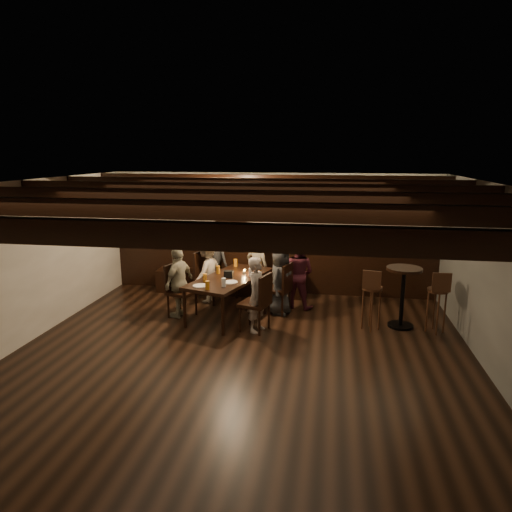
% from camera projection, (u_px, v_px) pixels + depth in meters
% --- Properties ---
extents(room, '(7.00, 7.00, 7.00)m').
position_uv_depth(room, '(246.00, 253.00, 7.98)').
color(room, black).
rests_on(room, ground).
extents(dining_table, '(1.32, 1.99, 0.69)m').
position_uv_depth(dining_table, '(230.00, 280.00, 7.88)').
color(dining_table, black).
rests_on(dining_table, floor).
extents(chair_left_near, '(0.55, 0.55, 0.97)m').
position_uv_depth(chair_left_near, '(209.00, 287.00, 8.66)').
color(chair_left_near, black).
rests_on(chair_left_near, floor).
extents(chair_left_far, '(0.53, 0.53, 0.92)m').
position_uv_depth(chair_left_far, '(181.00, 301.00, 7.88)').
color(chair_left_far, black).
rests_on(chair_left_far, floor).
extents(chair_right_near, '(0.52, 0.52, 0.91)m').
position_uv_depth(chair_right_near, '(278.00, 298.00, 8.04)').
color(chair_right_near, black).
rests_on(chair_right_near, floor).
extents(chair_right_far, '(0.53, 0.53, 0.94)m').
position_uv_depth(chair_right_far, '(256.00, 313.00, 7.25)').
color(chair_right_far, black).
rests_on(chair_right_far, floor).
extents(person_bench_left, '(0.76, 0.61, 1.36)m').
position_uv_depth(person_bench_left, '(213.00, 261.00, 9.05)').
color(person_bench_left, '#2A2B2D').
rests_on(person_bench_left, floor).
extents(person_bench_centre, '(0.51, 0.41, 1.22)m').
position_uv_depth(person_bench_centre, '(257.00, 268.00, 8.80)').
color(person_bench_centre, gray).
rests_on(person_bench_centre, floor).
extents(person_bench_right, '(0.74, 0.64, 1.28)m').
position_uv_depth(person_bench_right, '(298.00, 274.00, 8.27)').
color(person_bench_right, '#4C1A27').
rests_on(person_bench_right, floor).
extents(person_left_near, '(0.65, 0.87, 1.19)m').
position_uv_depth(person_left_near, '(207.00, 271.00, 8.61)').
color(person_left_near, '#B4A898').
rests_on(person_left_near, floor).
extents(person_left_far, '(0.50, 0.77, 1.22)m').
position_uv_depth(person_left_far, '(179.00, 282.00, 7.82)').
color(person_left_far, gray).
rests_on(person_left_far, floor).
extents(person_right_near, '(0.54, 0.67, 1.20)m').
position_uv_depth(person_right_near, '(280.00, 281.00, 7.95)').
color(person_right_near, '#2A2B2D').
rests_on(person_right_near, floor).
extents(person_right_far, '(0.40, 0.50, 1.20)m').
position_uv_depth(person_right_far, '(257.00, 295.00, 7.17)').
color(person_right_far, '#9F9086').
rests_on(person_right_far, floor).
extents(pint_a, '(0.07, 0.07, 0.14)m').
position_uv_depth(pint_a, '(236.00, 263.00, 8.59)').
color(pint_a, '#BF7219').
rests_on(pint_a, dining_table).
extents(pint_b, '(0.07, 0.07, 0.14)m').
position_uv_depth(pint_b, '(260.00, 266.00, 8.31)').
color(pint_b, '#BF7219').
rests_on(pint_b, dining_table).
extents(pint_c, '(0.07, 0.07, 0.14)m').
position_uv_depth(pint_c, '(218.00, 270.00, 8.07)').
color(pint_c, '#BF7219').
rests_on(pint_c, dining_table).
extents(pint_d, '(0.07, 0.07, 0.14)m').
position_uv_depth(pint_d, '(251.00, 272.00, 7.90)').
color(pint_d, silver).
rests_on(pint_d, dining_table).
extents(pint_e, '(0.07, 0.07, 0.14)m').
position_uv_depth(pint_e, '(205.00, 278.00, 7.56)').
color(pint_e, '#BF7219').
rests_on(pint_e, dining_table).
extents(pint_f, '(0.07, 0.07, 0.14)m').
position_uv_depth(pint_f, '(224.00, 282.00, 7.29)').
color(pint_f, silver).
rests_on(pint_f, dining_table).
extents(pint_g, '(0.07, 0.07, 0.14)m').
position_uv_depth(pint_g, '(207.00, 285.00, 7.13)').
color(pint_g, '#BF7219').
rests_on(pint_g, dining_table).
extents(plate_near, '(0.24, 0.24, 0.01)m').
position_uv_depth(plate_near, '(200.00, 286.00, 7.32)').
color(plate_near, white).
rests_on(plate_near, dining_table).
extents(plate_far, '(0.24, 0.24, 0.01)m').
position_uv_depth(plate_far, '(230.00, 282.00, 7.53)').
color(plate_far, white).
rests_on(plate_far, dining_table).
extents(condiment_caddy, '(0.15, 0.10, 0.12)m').
position_uv_depth(condiment_caddy, '(229.00, 274.00, 7.81)').
color(condiment_caddy, black).
rests_on(condiment_caddy, dining_table).
extents(candle, '(0.05, 0.05, 0.05)m').
position_uv_depth(candle, '(244.00, 272.00, 8.07)').
color(candle, beige).
rests_on(candle, dining_table).
extents(high_top_table, '(0.56, 0.56, 1.00)m').
position_uv_depth(high_top_table, '(403.00, 288.00, 7.32)').
color(high_top_table, black).
rests_on(high_top_table, floor).
extents(bar_stool_left, '(0.33, 0.35, 1.01)m').
position_uv_depth(bar_stool_left, '(371.00, 307.00, 7.27)').
color(bar_stool_left, '#361F11').
rests_on(bar_stool_left, floor).
extents(bar_stool_right, '(0.32, 0.33, 1.01)m').
position_uv_depth(bar_stool_right, '(436.00, 310.00, 7.16)').
color(bar_stool_right, '#361F11').
rests_on(bar_stool_right, floor).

